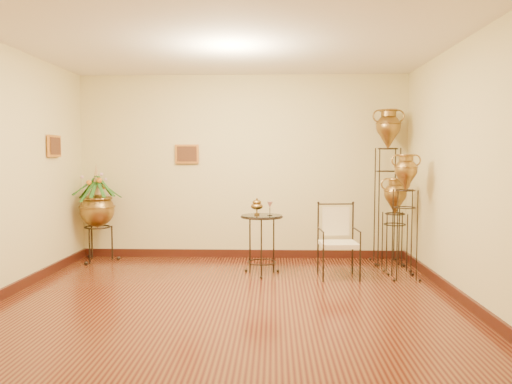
{
  "coord_description": "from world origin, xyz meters",
  "views": [
    {
      "loc": [
        0.48,
        -5.14,
        1.55
      ],
      "look_at": [
        0.25,
        1.3,
        1.1
      ],
      "focal_mm": 35.0,
      "sensor_mm": 36.0,
      "label": 1
    }
  ],
  "objects_px": {
    "amphora_tall": "(387,184)",
    "amphora_mid": "(405,215)",
    "armchair": "(339,241)",
    "side_table": "(262,243)",
    "planter_urn": "(97,206)"
  },
  "relations": [
    {
      "from": "amphora_tall",
      "to": "amphora_mid",
      "type": "relative_size",
      "value": 1.41
    },
    {
      "from": "amphora_mid",
      "to": "side_table",
      "type": "height_order",
      "value": "amphora_mid"
    },
    {
      "from": "amphora_mid",
      "to": "planter_urn",
      "type": "distance_m",
      "value": 4.4
    },
    {
      "from": "side_table",
      "to": "armchair",
      "type": "bearing_deg",
      "value": -9.2
    },
    {
      "from": "armchair",
      "to": "side_table",
      "type": "distance_m",
      "value": 1.01
    },
    {
      "from": "amphora_tall",
      "to": "armchair",
      "type": "bearing_deg",
      "value": -131.39
    },
    {
      "from": "planter_urn",
      "to": "side_table",
      "type": "xyz_separation_m",
      "value": [
        2.47,
        -0.77,
        -0.42
      ]
    },
    {
      "from": "amphora_tall",
      "to": "amphora_mid",
      "type": "xyz_separation_m",
      "value": [
        0.02,
        -0.93,
        -0.34
      ]
    },
    {
      "from": "amphora_tall",
      "to": "side_table",
      "type": "relative_size",
      "value": 2.27
    },
    {
      "from": "amphora_tall",
      "to": "planter_urn",
      "type": "relative_size",
      "value": 1.52
    },
    {
      "from": "amphora_mid",
      "to": "side_table",
      "type": "bearing_deg",
      "value": 174.81
    },
    {
      "from": "amphora_tall",
      "to": "armchair",
      "type": "relative_size",
      "value": 2.38
    },
    {
      "from": "armchair",
      "to": "amphora_mid",
      "type": "bearing_deg",
      "value": -4.23
    },
    {
      "from": "armchair",
      "to": "side_table",
      "type": "bearing_deg",
      "value": 166.94
    },
    {
      "from": "amphora_mid",
      "to": "armchair",
      "type": "height_order",
      "value": "amphora_mid"
    }
  ]
}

